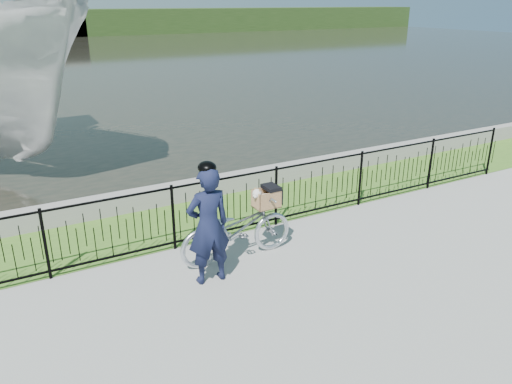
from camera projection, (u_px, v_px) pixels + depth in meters
ground at (274, 276)px, 7.64m from camera, size 120.00×120.00×0.00m
grass_strip at (205, 216)px, 9.76m from camera, size 60.00×2.00×0.01m
water at (28, 62)px, 34.54m from camera, size 120.00×120.00×0.00m
quay_wall at (186, 191)px, 10.50m from camera, size 60.00×0.30×0.40m
fence at (227, 206)px, 8.74m from camera, size 14.00×0.06×1.15m
far_building_right at (57, 22)px, 57.47m from camera, size 6.00×3.00×3.20m
bicycle_rig at (237, 228)px, 8.01m from camera, size 1.95×0.68×1.16m
cyclist at (208, 225)px, 7.21m from camera, size 0.66×0.44×1.86m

